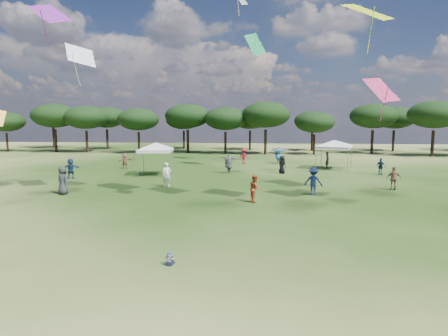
{
  "coord_description": "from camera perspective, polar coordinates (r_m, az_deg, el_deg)",
  "views": [
    {
      "loc": [
        2.34,
        -10.02,
        4.88
      ],
      "look_at": [
        0.83,
        6.0,
        2.83
      ],
      "focal_mm": 30.0,
      "sensor_mm": 36.0,
      "label": 1
    }
  ],
  "objects": [
    {
      "name": "tree_line",
      "position": [
        57.43,
        5.46,
        7.79
      ],
      "size": [
        108.78,
        17.63,
        7.77
      ],
      "color": "black",
      "rests_on": "ground"
    },
    {
      "name": "tent_right",
      "position": [
        39.05,
        16.48,
        3.94
      ],
      "size": [
        6.1,
        6.1,
        3.23
      ],
      "rotation": [
        0.0,
        0.0,
        -0.34
      ],
      "color": "gray",
      "rests_on": "ground"
    },
    {
      "name": "ground",
      "position": [
        11.39,
        -7.38,
        -18.16
      ],
      "size": [
        140.0,
        140.0,
        0.0
      ],
      "primitive_type": "plane",
      "color": "#284615",
      "rests_on": "ground"
    },
    {
      "name": "tent_left",
      "position": [
        33.66,
        -10.4,
        3.64
      ],
      "size": [
        5.83,
        5.83,
        3.24
      ],
      "rotation": [
        0.0,
        0.0,
        0.13
      ],
      "color": "gray",
      "rests_on": "ground"
    },
    {
      "name": "festival_crowd",
      "position": [
        33.79,
        1.28,
        0.49
      ],
      "size": [
        27.95,
        21.81,
        1.9
      ],
      "color": "silver",
      "rests_on": "ground"
    },
    {
      "name": "toddler",
      "position": [
        13.16,
        -8.26,
        -13.64
      ],
      "size": [
        0.32,
        0.35,
        0.45
      ],
      "rotation": [
        0.0,
        0.0,
        -0.17
      ],
      "color": "black",
      "rests_on": "ground"
    }
  ]
}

